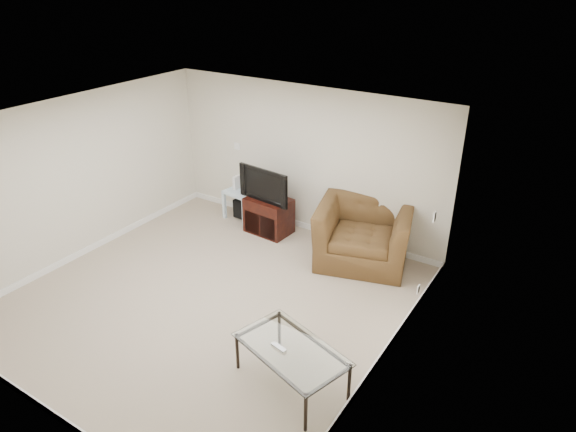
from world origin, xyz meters
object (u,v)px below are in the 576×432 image
Objects in this scene: subwoofer at (246,208)px; coffee_table at (291,366)px; tv_stand at (269,215)px; side_table at (244,204)px; recliner at (364,225)px; television at (267,184)px.

subwoofer is 4.23m from coffee_table.
tv_stand is 1.34× the size of side_table.
side_table is at bearing 158.48° from recliner.
recliner is at bearing 3.70° from tv_stand.
tv_stand is 0.60× the size of coffee_table.
tv_stand is at bearing 163.79° from recliner.
subwoofer is 0.24× the size of recliner.
tv_stand is 1.79m from recliner.
tv_stand is 0.60m from television.
recliner is 1.13× the size of coffee_table.
side_table is at bearing 133.87° from coffee_table.
tv_stand is at bearing 128.26° from coffee_table.
tv_stand is 0.53× the size of recliner.
side_table reaches higher than coffee_table.
recliner is (1.76, 0.00, 0.30)m from tv_stand.
recliner is at bearing -5.31° from side_table.
recliner is at bearing -5.80° from subwoofer.
television is 0.75× the size of coffee_table.
television is at bearing -22.52° from subwoofer.
television is at bearing -20.24° from side_table.
side_table is 0.39× the size of recliner.
television is 3.64m from coffee_table.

